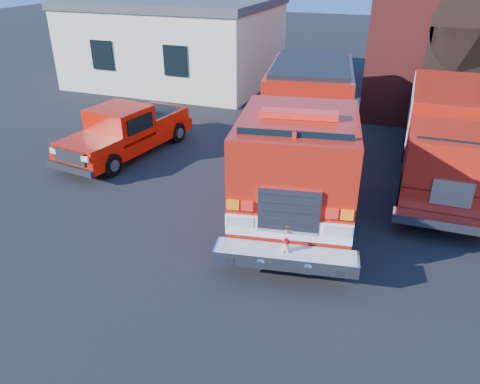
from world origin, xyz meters
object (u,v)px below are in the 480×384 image
at_px(side_building, 177,40).
at_px(secondary_truck, 448,135).
at_px(fire_engine, 304,130).
at_px(pickup_truck, 126,131).

distance_m(side_building, secondary_truck, 16.13).
distance_m(side_building, fire_engine, 14.13).
bearing_deg(pickup_truck, side_building, 107.65).
bearing_deg(secondary_truck, fire_engine, -155.39).
height_order(fire_engine, pickup_truck, fire_engine).
bearing_deg(pickup_truck, fire_engine, -0.23).
height_order(side_building, fire_engine, side_building).
xyz_separation_m(side_building, pickup_truck, (3.28, -10.32, -1.37)).
xyz_separation_m(side_building, fire_engine, (9.61, -10.34, -0.54)).
bearing_deg(secondary_truck, pickup_truck, -169.94).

